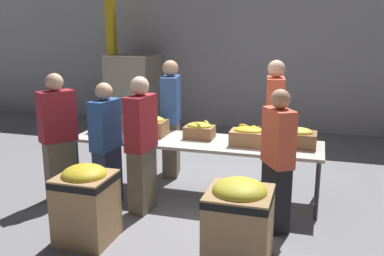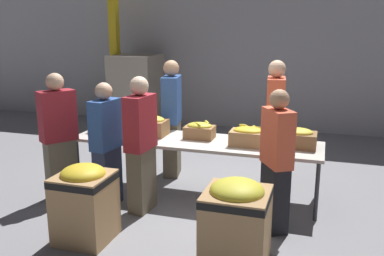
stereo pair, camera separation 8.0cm
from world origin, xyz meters
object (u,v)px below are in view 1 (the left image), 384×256
Objects in this scene: banana_box_4 at (298,137)px; volunteer_1 at (277,162)px; donation_bin_1 at (239,220)px; volunteer_5 at (106,146)px; support_pillar at (111,36)px; banana_box_3 at (248,136)px; sorting_table at (196,143)px; banana_box_2 at (199,130)px; banana_box_1 at (150,125)px; volunteer_4 at (171,119)px; donation_bin_0 at (86,201)px; volunteer_2 at (59,138)px; volunteer_0 at (274,124)px; banana_box_0 at (109,122)px; pallet_stack_0 at (134,93)px; volunteer_3 at (141,146)px.

banana_box_4 is 0.81m from volunteer_1.
volunteer_5 is at bearing 154.02° from donation_bin_1.
banana_box_3 is at bearing -43.09° from support_pillar.
volunteer_5 is at bearing -145.00° from sorting_table.
support_pillar is (-2.86, 3.16, 1.13)m from banana_box_2.
banana_box_1 is 0.59m from volunteer_4.
volunteer_4 is 2.67m from donation_bin_1.
donation_bin_1 is at bearing 131.40° from volunteer_1.
banana_box_4 reaches higher than donation_bin_0.
sorting_table is at bearing -34.65° from volunteer_2.
banana_box_0 is at bearing -82.27° from volunteer_0.
banana_box_4 reaches higher than donation_bin_1.
sorting_table is 1.35m from volunteer_1.
pallet_stack_0 is (-0.69, 3.90, -0.03)m from volunteer_2.
volunteer_0 reaches higher than volunteer_2.
banana_box_1 reaches higher than donation_bin_1.
volunteer_5 is (0.69, -0.02, -0.04)m from volunteer_2.
volunteer_3 is at bearing 72.79° from donation_bin_0.
volunteer_2 is (-1.65, -0.65, 0.11)m from sorting_table.
pallet_stack_0 is at bearing 30.75° from volunteer_3.
banana_box_4 is at bearing -61.60° from volunteer_3.
volunteer_5 is at bearing -64.93° from banana_box_0.
volunteer_3 is (0.20, -0.75, -0.07)m from banana_box_1.
volunteer_2 is at bearing -155.81° from banana_box_2.
banana_box_0 reaches higher than banana_box_3.
donation_bin_1 is (1.36, -0.87, -0.37)m from volunteer_3.
banana_box_0 is 1.09× the size of banana_box_4.
banana_box_1 is at bearing 133.74° from donation_bin_1.
donation_bin_1 is at bearing -52.46° from support_pillar.
banana_box_2 is at bearing -26.79° from volunteer_3.
volunteer_1 is 0.40× the size of support_pillar.
volunteer_5 is at bearing -141.83° from banana_box_2.
volunteer_4 is (-1.28, 0.69, -0.01)m from banana_box_3.
volunteer_1 is 5.28m from pallet_stack_0.
volunteer_1 is 5.75m from support_pillar.
banana_box_4 is at bearing 75.00° from donation_bin_1.
banana_box_2 is at bearing -31.97° from volunteer_2.
volunteer_0 is at bearing 88.11° from donation_bin_1.
donation_bin_1 is at bearing -56.20° from pallet_stack_0.
banana_box_4 is 2.67m from donation_bin_0.
sorting_table is at bearing -4.82° from banana_box_1.
volunteer_3 is (-1.80, -0.76, -0.05)m from banana_box_4.
banana_box_3 reaches higher than banana_box_2.
donation_bin_1 reaches higher than sorting_table.
banana_box_2 is 1.89m from donation_bin_0.
volunteer_3 is (1.18, -0.04, 0.00)m from volunteer_2.
donation_bin_0 is (0.91, -0.92, -0.38)m from volunteer_2.
banana_box_2 is at bearing 22.10° from volunteer_1.
donation_bin_1 is at bearing -83.64° from banana_box_3.
volunteer_4 reaches higher than sorting_table.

